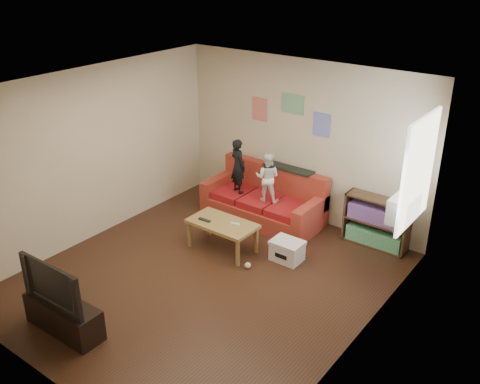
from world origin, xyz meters
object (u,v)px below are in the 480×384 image
Objects in this scene: child_b at (267,177)px; coffee_table at (222,226)px; file_box at (287,250)px; bookshelf at (376,225)px; tv_stand at (64,316)px; child_a at (238,166)px; television at (58,282)px; sofa at (265,202)px.

child_b is 1.20m from coffee_table.
file_box is at bearing 118.55° from child_b.
bookshelf is at bearing 172.66° from child_b.
file_box is (-0.86, -1.20, -0.20)m from bookshelf.
file_box is 3.25m from tv_stand.
coffee_table reaches higher than file_box.
child_a is 0.93× the size of television.
coffee_table is 1.04× the size of bookshelf.
child_a reaches higher than tv_stand.
television reaches higher than file_box.
bookshelf is 0.94× the size of tv_stand.
child_a reaches higher than child_b.
bookshelf is 1.00× the size of television.
tv_stand is at bearing -117.22° from bookshelf.
tv_stand is at bearing 0.00° from television.
television is (0.21, -3.77, -0.21)m from child_a.
child_a is 0.60m from child_b.
child_a is 1.85m from file_box.
child_b is at bearing -159.41° from child_a.
television is (-0.24, -3.93, 0.39)m from sofa.
coffee_table is 2.38m from bookshelf.
television is at bearing -117.22° from bookshelf.
child_a is 0.88× the size of tv_stand.
television is (0.00, 0.00, 0.49)m from tv_stand.
coffee_table is at bearing 81.40° from television.
child_a is 3.84m from tv_stand.
tv_stand is (-2.15, -4.18, -0.16)m from bookshelf.
television reaches higher than sofa.
child_b is at bearing 83.03° from tv_stand.
coffee_table is (-0.06, -1.11, -0.44)m from child_b.
child_b is (0.60, 0.00, -0.06)m from child_a.
file_box is at bearing -42.14° from sofa.
tv_stand is at bearing 63.53° from child_b.
bookshelf is at bearing 7.33° from sofa.
sofa is at bearing -172.67° from bookshelf.
coffee_table reaches higher than tv_stand.
sofa is at bearing 84.99° from television.
child_a is 0.94× the size of bookshelf.
file_box is 3.29m from television.
television is at bearing -113.40° from file_box.
bookshelf is 4.70m from tv_stand.
television is (-1.29, -2.98, 0.53)m from file_box.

